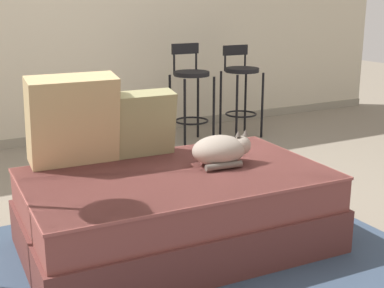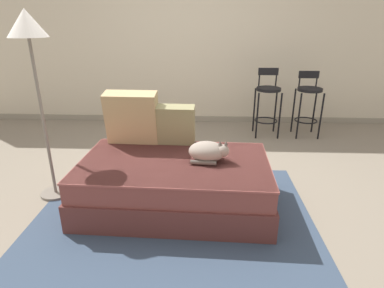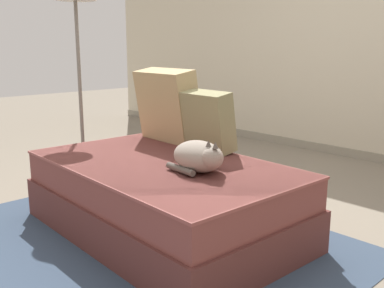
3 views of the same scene
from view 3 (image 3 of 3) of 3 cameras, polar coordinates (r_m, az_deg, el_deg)
ground_plane at (r=3.07m, az=2.17°, el=-9.01°), size 16.00×16.00×0.00m
wall_back_panel at (r=4.74m, az=22.31°, el=13.69°), size 8.00×0.10×2.60m
wall_baseboard_trim at (r=4.81m, az=20.81°, el=-1.32°), size 8.00×0.02×0.09m
area_rug at (r=2.66m, az=-8.73°, el=-12.64°), size 2.37×2.11×0.01m
couch at (r=2.74m, az=-3.70°, el=-6.72°), size 1.71×1.07×0.44m
throw_pillow_corner at (r=3.23m, az=-3.13°, el=4.95°), size 0.51×0.27×0.52m
throw_pillow_middle at (r=2.92m, az=1.96°, el=2.95°), size 0.39×0.21×0.40m
cat at (r=2.45m, az=0.92°, el=-1.59°), size 0.36×0.27×0.20m
floor_lamp at (r=3.66m, az=-14.57°, el=16.61°), size 0.32×0.32×1.68m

